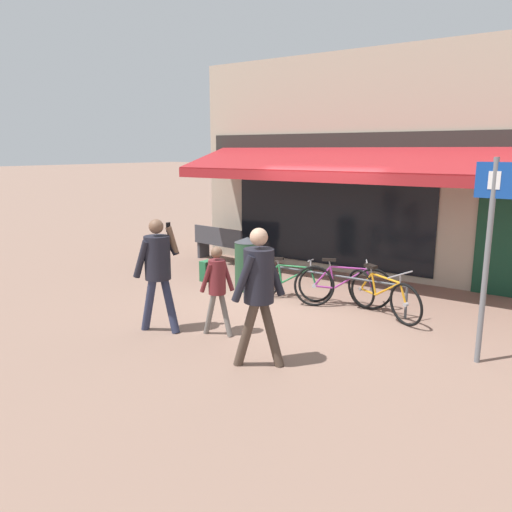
{
  "coord_description": "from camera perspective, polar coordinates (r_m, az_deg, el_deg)",
  "views": [
    {
      "loc": [
        4.46,
        -7.53,
        2.74
      ],
      "look_at": [
        -0.03,
        -0.99,
        1.05
      ],
      "focal_mm": 35.0,
      "sensor_mm": 36.0,
      "label": 1
    }
  ],
  "objects": [
    {
      "name": "bike_rack_rail",
      "position": [
        8.98,
        9.44,
        -2.88
      ],
      "size": [
        2.53,
        0.04,
        0.57
      ],
      "color": "#47494F",
      "rests_on": "ground_plane"
    },
    {
      "name": "shop_front",
      "position": [
        12.41,
        15.6,
        10.02
      ],
      "size": [
        8.8,
        4.69,
        4.8
      ],
      "color": "tan",
      "rests_on": "ground_plane"
    },
    {
      "name": "pedestrian_second_adult",
      "position": [
        6.26,
        0.32,
        -3.15
      ],
      "size": [
        0.6,
        0.67,
        1.82
      ],
      "rotation": [
        0.0,
        0.0,
        0.12
      ],
      "color": "#47382D",
      "rests_on": "ground_plane"
    },
    {
      "name": "bicycle_purple",
      "position": [
        8.95,
        9.86,
        -3.39
      ],
      "size": [
        1.65,
        0.85,
        0.89
      ],
      "rotation": [
        -0.13,
        0.0,
        0.4
      ],
      "color": "black",
      "rests_on": "ground_plane"
    },
    {
      "name": "parking_sign",
      "position": [
        6.89,
        25.04,
        1.5
      ],
      "size": [
        0.44,
        0.07,
        2.66
      ],
      "color": "slate",
      "rests_on": "ground_plane"
    },
    {
      "name": "bicycle_orange",
      "position": [
        8.6,
        14.2,
        -4.29
      ],
      "size": [
        1.63,
        0.91,
        0.85
      ],
      "rotation": [
        0.09,
        0.0,
        -0.46
      ],
      "color": "black",
      "rests_on": "ground_plane"
    },
    {
      "name": "litter_bin",
      "position": [
        9.9,
        -0.97,
        -0.85
      ],
      "size": [
        0.52,
        0.52,
        1.06
      ],
      "color": "#23472D",
      "rests_on": "ground_plane"
    },
    {
      "name": "ground_plane",
      "position": [
        9.17,
        3.66,
        -5.38
      ],
      "size": [
        160.0,
        160.0,
        0.0
      ],
      "primitive_type": "plane",
      "color": "#846656"
    },
    {
      "name": "pedestrian_child",
      "position": [
        7.42,
        -4.63,
        -2.72
      ],
      "size": [
        0.52,
        0.37,
        1.37
      ],
      "rotation": [
        0.0,
        0.0,
        -0.13
      ],
      "color": "slate",
      "rests_on": "ground_plane"
    },
    {
      "name": "pedestrian_adult",
      "position": [
        7.63,
        -11.17,
        -0.86
      ],
      "size": [
        0.64,
        0.61,
        1.76
      ],
      "rotation": [
        0.0,
        0.0,
        -0.11
      ],
      "color": "#282D47",
      "rests_on": "ground_plane"
    },
    {
      "name": "bicycle_green",
      "position": [
        9.32,
        3.8,
        -2.87
      ],
      "size": [
        1.6,
        0.73,
        0.81
      ],
      "rotation": [
        -0.14,
        0.0,
        0.3
      ],
      "color": "black",
      "rests_on": "ground_plane"
    },
    {
      "name": "park_bench",
      "position": [
        12.46,
        -3.98,
        1.47
      ],
      "size": [
        1.64,
        0.62,
        0.87
      ],
      "rotation": [
        0.0,
        0.0,
        -0.11
      ],
      "color": "#38383D",
      "rests_on": "ground_plane"
    }
  ]
}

